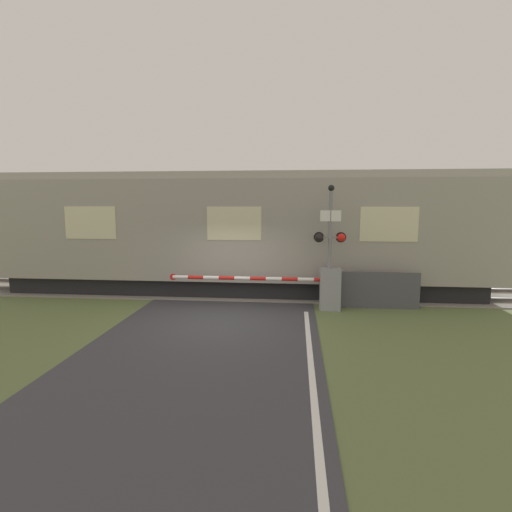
# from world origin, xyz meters

# --- Properties ---
(ground_plane) EXTENTS (80.00, 80.00, 0.00)m
(ground_plane) POSITION_xyz_m (0.00, 0.00, 0.00)
(ground_plane) COLOR #5B6B3D
(track_bed) EXTENTS (36.00, 3.20, 0.13)m
(track_bed) POSITION_xyz_m (0.00, 3.59, 0.02)
(track_bed) COLOR gray
(track_bed) RESTS_ON ground_plane
(train) EXTENTS (17.30, 2.85, 4.15)m
(train) POSITION_xyz_m (0.06, 3.59, 2.12)
(train) COLOR black
(train) RESTS_ON ground_plane
(crossing_barrier) EXTENTS (5.15, 0.44, 1.23)m
(crossing_barrier) POSITION_xyz_m (2.67, 1.39, 0.66)
(crossing_barrier) COLOR gray
(crossing_barrier) RESTS_ON ground_plane
(signal_post) EXTENTS (0.93, 0.26, 3.66)m
(signal_post) POSITION_xyz_m (3.00, 1.40, 2.08)
(signal_post) COLOR gray
(signal_post) RESTS_ON ground_plane
(roadside_fence) EXTENTS (2.73, 0.06, 1.10)m
(roadside_fence) POSITION_xyz_m (4.32, 1.68, 0.55)
(roadside_fence) COLOR #4C4C51
(roadside_fence) RESTS_ON ground_plane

